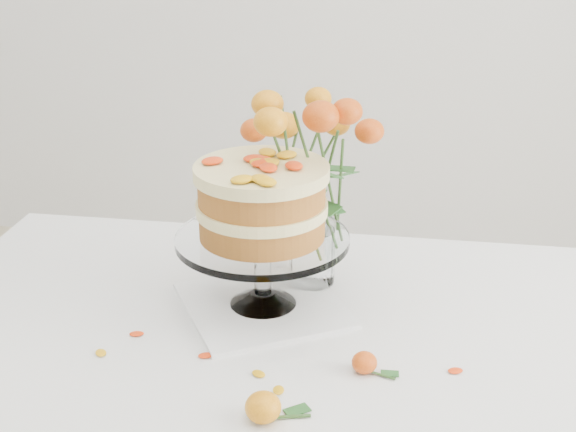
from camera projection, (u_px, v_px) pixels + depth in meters
The scene contains 12 objects.
table at pixel (284, 371), 1.47m from camera, with size 1.43×0.93×0.76m.
napkin at pixel (263, 305), 1.53m from camera, with size 0.28×0.28×0.01m, color white.
cake_stand at pixel (262, 209), 1.45m from camera, with size 0.32×0.32×0.29m.
rose_vase at pixel (313, 160), 1.51m from camera, with size 0.34×0.34×0.45m.
loose_rose_near at pixel (263, 407), 1.20m from camera, with size 0.10×0.06×0.05m.
loose_rose_far at pixel (365, 363), 1.32m from camera, with size 0.07×0.04×0.04m.
stray_petal_a at pixel (206, 356), 1.37m from camera, with size 0.03×0.02×0.00m, color orange.
stray_petal_b at pixel (259, 374), 1.32m from camera, with size 0.03×0.02×0.00m, color orange.
stray_petal_c at pixel (278, 390), 1.27m from camera, with size 0.03×0.02×0.00m, color orange.
stray_petal_d at pixel (137, 334), 1.43m from camera, with size 0.03×0.02×0.00m, color orange.
stray_petal_e at pixel (101, 353), 1.38m from camera, with size 0.03×0.02×0.00m, color orange.
stray_petal_f at pixel (455, 371), 1.32m from camera, with size 0.03×0.02×0.00m, color orange.
Camera 1 is at (0.20, -1.23, 1.50)m, focal length 50.00 mm.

